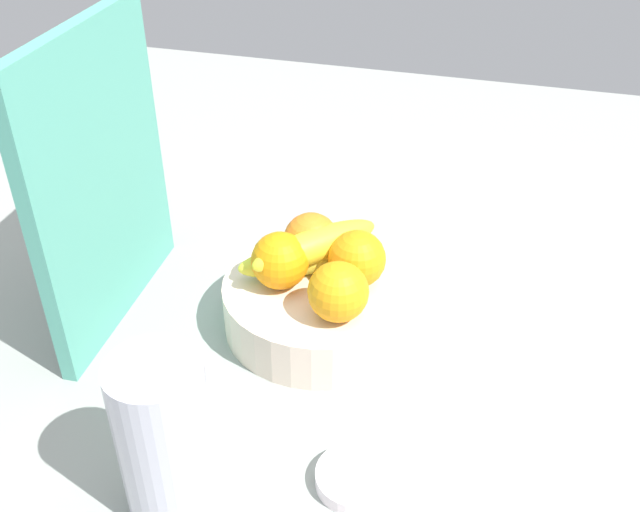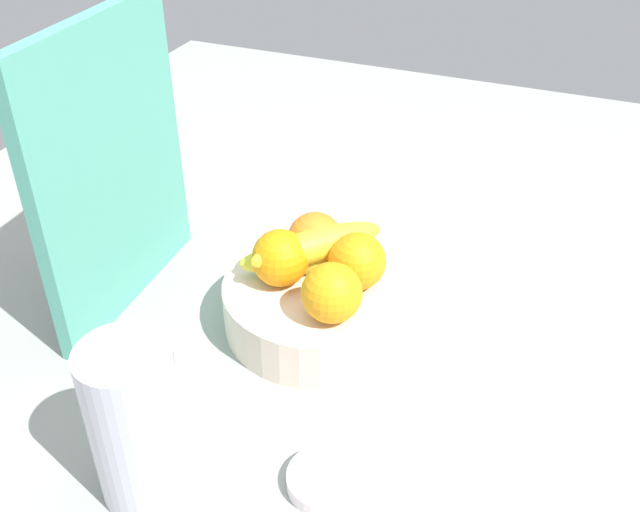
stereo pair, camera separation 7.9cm
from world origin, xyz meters
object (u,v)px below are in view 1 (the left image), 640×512
Objects in this scene: orange_center at (311,240)px; thermos_tumbler at (165,439)px; orange_front_left at (338,292)px; orange_back_left at (279,262)px; banana_bunch at (310,251)px; jar_lid at (355,478)px; fruit_bowl at (320,304)px; orange_front_right at (357,259)px; cutting_board at (101,182)px.

orange_center is 0.40× the size of thermos_tumbler.
orange_front_left is 8.81cm from orange_back_left.
banana_bunch reaches higher than jar_lid.
fruit_bowl is 9.13cm from orange_front_left.
orange_center is at bearing -6.63° from thermos_tumbler.
orange_front_right is (1.40, -4.09, 6.49)cm from fruit_bowl.
fruit_bowl is 7.80cm from orange_center.
orange_front_left is at bearing -22.08° from thermos_tumbler.
cutting_board is (-7.15, 22.86, 8.44)cm from orange_center.
orange_front_right is at bearing -18.38° from thermos_tumbler.
orange_center is at bearing 24.73° from jar_lid.
orange_front_right reaches higher than banana_bunch.
thermos_tumbler is at bearing 176.78° from orange_back_left.
fruit_bowl is 3.42× the size of orange_front_right.
cutting_board reaches higher than orange_center.
banana_bunch is 28.09cm from jar_lid.
orange_center is 5.91cm from orange_back_left.
orange_front_right is 0.19× the size of cutting_board.
jar_lid is (-26.05, -12.00, -8.78)cm from orange_center.
orange_center is at bearing 30.26° from fruit_bowl.
orange_front_left is at bearing -96.46° from cutting_board.
orange_back_left is at bearing -87.92° from cutting_board.
cutting_board is at bearing 97.75° from fruit_bowl.
orange_center is 32.89cm from thermos_tumbler.
cutting_board reaches higher than fruit_bowl.
orange_center is at bearing -75.26° from cutting_board.
orange_center is 0.89× the size of jar_lid.
fruit_bowl is 1.36× the size of thermos_tumbler.
orange_back_left is 27.26cm from thermos_tumbler.
orange_front_right reaches higher than jar_lid.
orange_back_left is at bearing 34.70° from jar_lid.
thermos_tumbler reaches higher than banana_bunch.
orange_center is at bearing 12.42° from banana_bunch.
jar_lid is at bearing -166.44° from orange_front_right.
orange_center and orange_back_left have the same top height.
orange_front_left is 1.00× the size of orange_front_right.
orange_front_left is at bearing -146.03° from fruit_bowl.
orange_front_right is 30.72cm from cutting_board.
banana_bunch is 2.16× the size of jar_lid.
orange_front_left is 1.00× the size of orange_back_left.
orange_front_right is 0.89× the size of jar_lid.
banana_bunch is (1.85, 1.77, 6.17)cm from fruit_bowl.
orange_center is (9.07, 5.77, 0.00)cm from orange_front_left.
banana_bunch is (0.44, 5.86, -0.32)cm from orange_front_right.
thermos_tumbler is (-30.31, 10.07, -0.94)cm from orange_front_right.
orange_front_left is 6.75cm from orange_front_right.
orange_back_left is 22.32cm from cutting_board.
thermos_tumbler is 2.25× the size of jar_lid.
orange_front_right is at bearing 13.56° from jar_lid.
orange_front_right reaches higher than fruit_bowl.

